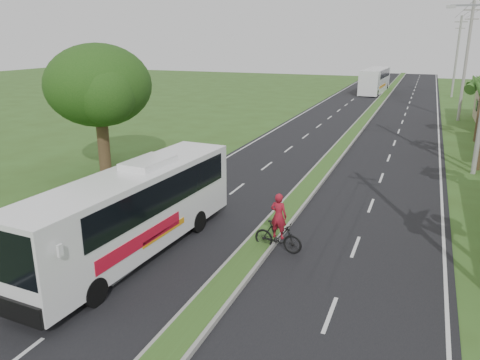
% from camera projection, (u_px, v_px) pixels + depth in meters
% --- Properties ---
extents(ground, '(180.00, 180.00, 0.00)m').
position_uv_depth(ground, '(221.00, 292.00, 14.97)').
color(ground, '#37541F').
rests_on(ground, ground).
extents(road_asphalt, '(14.00, 160.00, 0.02)m').
position_uv_depth(road_asphalt, '(337.00, 153.00, 32.73)').
color(road_asphalt, black).
rests_on(road_asphalt, ground).
extents(median_strip, '(1.20, 160.00, 0.18)m').
position_uv_depth(median_strip, '(337.00, 152.00, 32.71)').
color(median_strip, gray).
rests_on(median_strip, ground).
extents(lane_edge_left, '(0.12, 160.00, 0.01)m').
position_uv_depth(lane_edge_left, '(248.00, 146.00, 35.10)').
color(lane_edge_left, silver).
rests_on(lane_edge_left, ground).
extents(lane_edge_right, '(0.12, 160.00, 0.01)m').
position_uv_depth(lane_edge_right, '(440.00, 163.00, 30.37)').
color(lane_edge_right, silver).
rests_on(lane_edge_right, ground).
extents(shade_tree, '(6.30, 6.00, 7.54)m').
position_uv_depth(shade_tree, '(97.00, 88.00, 26.68)').
color(shade_tree, '#473321').
rests_on(shade_tree, ground).
extents(utility_pole_c, '(1.60, 0.28, 11.00)m').
position_uv_depth(utility_pole_c, '(466.00, 61.00, 44.06)').
color(utility_pole_c, gray).
rests_on(utility_pole_c, ground).
extents(utility_pole_d, '(1.60, 0.28, 10.50)m').
position_uv_depth(utility_pole_d, '(457.00, 56.00, 61.90)').
color(utility_pole_d, gray).
rests_on(utility_pole_d, ground).
extents(coach_bus_main, '(2.84, 10.78, 3.45)m').
position_uv_depth(coach_bus_main, '(134.00, 207.00, 17.05)').
color(coach_bus_main, white).
rests_on(coach_bus_main, ground).
extents(coach_bus_far, '(3.15, 11.99, 3.46)m').
position_uv_depth(coach_bus_far, '(375.00, 79.00, 67.66)').
color(coach_bus_far, white).
rests_on(coach_bus_far, ground).
extents(motorcyclist, '(1.99, 0.78, 2.32)m').
position_uv_depth(motorcyclist, '(278.00, 231.00, 17.63)').
color(motorcyclist, black).
rests_on(motorcyclist, ground).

